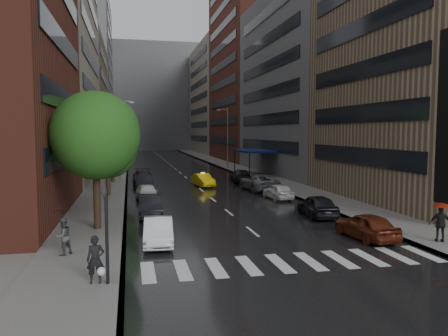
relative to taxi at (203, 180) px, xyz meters
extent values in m
plane|color=gray|center=(-0.63, -24.78, -0.66)|extent=(220.00, 220.00, 0.00)
cube|color=black|center=(-0.63, 25.22, -0.65)|extent=(14.00, 140.00, 0.01)
cube|color=gray|center=(-9.63, 25.22, -0.58)|extent=(4.00, 140.00, 0.15)
cube|color=gray|center=(8.37, 25.22, -0.58)|extent=(4.00, 140.00, 0.15)
cube|color=silver|center=(-6.73, -26.78, -0.65)|extent=(0.55, 2.80, 0.01)
cube|color=silver|center=(-5.33, -26.78, -0.65)|extent=(0.55, 2.80, 0.01)
cube|color=silver|center=(-3.93, -26.78, -0.65)|extent=(0.55, 2.80, 0.01)
cube|color=silver|center=(-2.53, -26.78, -0.65)|extent=(0.55, 2.80, 0.01)
cube|color=silver|center=(-1.13, -26.78, -0.65)|extent=(0.55, 2.80, 0.01)
cube|color=silver|center=(0.27, -26.78, -0.65)|extent=(0.55, 2.80, 0.01)
cube|color=silver|center=(1.67, -26.78, -0.65)|extent=(0.55, 2.80, 0.01)
cube|color=silver|center=(3.07, -26.78, -0.65)|extent=(0.55, 2.80, 0.01)
cube|color=silver|center=(4.47, -26.78, -0.65)|extent=(0.55, 2.80, 0.01)
cube|color=silver|center=(5.87, -26.78, -0.65)|extent=(0.55, 2.80, 0.01)
cube|color=gray|center=(-15.63, 11.22, 16.34)|extent=(8.00, 28.00, 34.00)
cube|color=#937A5B|center=(-15.63, 39.22, 10.34)|extent=(8.00, 28.00, 22.00)
cube|color=slate|center=(-15.63, 69.22, 18.34)|extent=(8.00, 32.00, 38.00)
cube|color=#937A5B|center=(14.37, -12.78, 14.34)|extent=(8.00, 20.00, 30.00)
cube|color=slate|center=(14.37, 11.22, 11.34)|extent=(8.00, 28.00, 24.00)
cube|color=maroon|center=(14.37, 39.22, 17.34)|extent=(8.00, 28.00, 36.00)
cube|color=gray|center=(14.37, 69.22, 13.34)|extent=(8.00, 32.00, 28.00)
cube|color=slate|center=(-0.63, 93.22, 15.34)|extent=(40.00, 14.00, 32.00)
cylinder|color=#382619|center=(-9.23, -18.74, 1.52)|extent=(0.40, 0.40, 4.36)
sphere|color=#1E5116|center=(-9.23, -18.74, 4.79)|extent=(4.99, 4.99, 4.99)
cylinder|color=#382619|center=(-9.23, -5.54, 1.72)|extent=(0.40, 0.40, 4.76)
sphere|color=#1E5116|center=(-9.23, -5.54, 5.29)|extent=(5.44, 5.44, 5.44)
cylinder|color=#382619|center=(-9.23, 4.94, 1.80)|extent=(0.40, 0.40, 4.92)
sphere|color=#1E5116|center=(-9.23, 4.94, 5.49)|extent=(5.62, 5.62, 5.62)
imported|color=yellow|center=(0.00, 0.00, 0.00)|extent=(2.10, 4.19, 1.32)
imported|color=white|center=(-6.03, -22.41, 0.01)|extent=(1.65, 4.14, 1.34)
imported|color=black|center=(-6.03, -15.21, 0.07)|extent=(1.76, 4.49, 1.46)
imported|color=silver|center=(-6.03, -8.33, 0.03)|extent=(1.97, 4.17, 1.38)
imported|color=black|center=(-6.03, -2.22, 0.10)|extent=(1.71, 4.62, 1.51)
imported|color=black|center=(-6.03, 4.18, 0.08)|extent=(2.20, 5.16, 1.48)
imported|color=#5F2213|center=(4.77, -23.67, 0.05)|extent=(1.99, 4.27, 1.41)
imported|color=black|center=(4.77, -17.52, 0.09)|extent=(2.15, 4.54, 1.50)
imported|color=white|center=(4.77, -9.70, 0.01)|extent=(1.84, 4.01, 1.33)
imported|color=slate|center=(4.77, -4.06, 0.12)|extent=(2.98, 5.79, 1.56)
imported|color=black|center=(4.77, 3.00, 0.04)|extent=(2.35, 4.97, 1.40)
imported|color=black|center=(-8.65, -28.06, 0.36)|extent=(0.64, 0.42, 1.75)
sphere|color=white|center=(-8.45, -28.16, -0.06)|extent=(0.32, 0.32, 0.32)
imported|color=#444548|center=(-10.34, -23.99, 0.33)|extent=(1.03, 1.03, 1.68)
imported|color=black|center=(-10.34, -23.99, 1.14)|extent=(0.96, 0.98, 0.88)
imported|color=black|center=(7.79, -25.53, 0.40)|extent=(1.15, 0.88, 1.82)
imported|color=#AE240D|center=(7.79, -25.53, 1.14)|extent=(0.82, 0.82, 0.72)
cylinder|color=black|center=(-8.23, -28.23, 1.09)|extent=(0.12, 0.12, 3.20)
imported|color=black|center=(-8.23, -28.23, 2.49)|extent=(0.18, 0.15, 0.90)
cylinder|color=gray|center=(-8.43, 5.22, 3.99)|extent=(0.18, 0.18, 9.00)
cube|color=gray|center=(-7.03, 5.22, 8.19)|extent=(0.50, 0.22, 0.16)
cylinder|color=gray|center=(7.17, 20.22, 3.99)|extent=(0.18, 0.18, 9.00)
cube|color=gray|center=(5.77, 20.22, 8.19)|extent=(0.50, 0.22, 0.16)
cube|color=navy|center=(8.37, 10.22, 2.49)|extent=(4.00, 8.00, 0.25)
cylinder|color=black|center=(6.77, 6.42, 0.99)|extent=(0.12, 0.12, 3.00)
cylinder|color=black|center=(6.77, 14.02, 0.99)|extent=(0.12, 0.12, 3.00)
camera|label=1|loc=(-7.38, -44.23, 5.02)|focal=35.00mm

